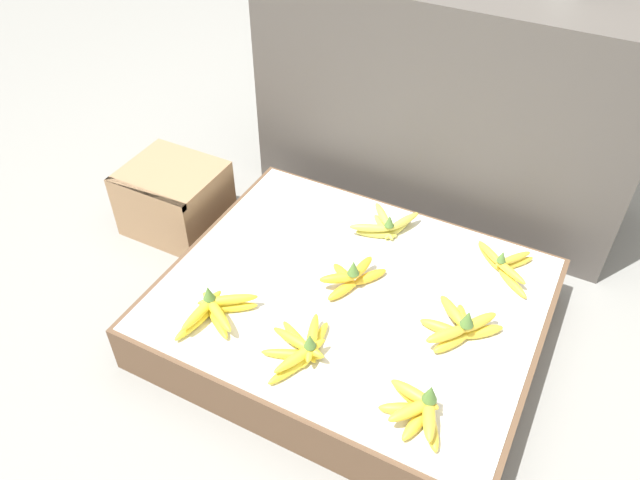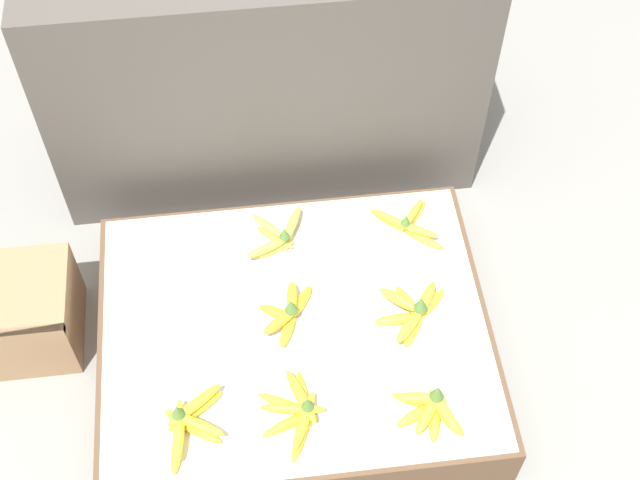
{
  "view_description": "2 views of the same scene",
  "coord_description": "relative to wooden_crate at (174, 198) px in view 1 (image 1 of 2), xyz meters",
  "views": [
    {
      "loc": [
        0.5,
        -1.15,
        1.49
      ],
      "look_at": [
        -0.14,
        0.06,
        0.27
      ],
      "focal_mm": 35.0,
      "sensor_mm": 36.0,
      "label": 1
    },
    {
      "loc": [
        -0.08,
        -1.24,
        2.29
      ],
      "look_at": [
        0.09,
        0.14,
        0.37
      ],
      "focal_mm": 50.0,
      "sensor_mm": 36.0,
      "label": 2
    }
  ],
  "objects": [
    {
      "name": "wooden_crate",
      "position": [
        0.0,
        0.0,
        0.0
      ],
      "size": [
        0.32,
        0.29,
        0.24
      ],
      "color": "#997551",
      "rests_on": "ground_plane"
    },
    {
      "name": "banana_bunch_front_left",
      "position": [
        0.48,
        -0.43,
        0.08
      ],
      "size": [
        0.16,
        0.23,
        0.1
      ],
      "color": "yellow",
      "rests_on": "display_platform"
    },
    {
      "name": "banana_bunch_front_midleft",
      "position": [
        0.76,
        -0.43,
        0.07
      ],
      "size": [
        0.17,
        0.26,
        0.1
      ],
      "color": "yellow",
      "rests_on": "display_platform"
    },
    {
      "name": "banana_bunch_back_midleft",
      "position": [
        0.76,
        0.13,
        0.07
      ],
      "size": [
        0.19,
        0.18,
        0.09
      ],
      "color": "gold",
      "rests_on": "display_platform"
    },
    {
      "name": "back_vendor_table",
      "position": [
        0.77,
        0.63,
        0.29
      ],
      "size": [
        1.3,
        0.48,
        0.81
      ],
      "color": "#4C4742",
      "rests_on": "ground_plane"
    },
    {
      "name": "banana_bunch_back_midright",
      "position": [
        1.14,
        0.13,
        0.07
      ],
      "size": [
        0.21,
        0.19,
        0.08
      ],
      "color": "gold",
      "rests_on": "display_platform"
    },
    {
      "name": "banana_bunch_middle_midleft",
      "position": [
        0.76,
        -0.13,
        0.08
      ],
      "size": [
        0.17,
        0.2,
        0.11
      ],
      "color": "gold",
      "rests_on": "display_platform"
    },
    {
      "name": "ground_plane",
      "position": [
        0.77,
        -0.16,
        -0.12
      ],
      "size": [
        10.0,
        10.0,
        0.0
      ],
      "primitive_type": "plane",
      "color": "gray"
    },
    {
      "name": "banana_bunch_middle_midright",
      "position": [
        1.1,
        -0.17,
        0.08
      ],
      "size": [
        0.22,
        0.21,
        0.11
      ],
      "color": "gold",
      "rests_on": "display_platform"
    },
    {
      "name": "banana_bunch_front_midright",
      "position": [
        1.09,
        -0.46,
        0.08
      ],
      "size": [
        0.18,
        0.16,
        0.11
      ],
      "color": "gold",
      "rests_on": "display_platform"
    },
    {
      "name": "display_platform",
      "position": [
        0.77,
        -0.16,
        -0.04
      ],
      "size": [
        1.08,
        0.88,
        0.17
      ],
      "color": "brown",
      "rests_on": "ground_plane"
    }
  ]
}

